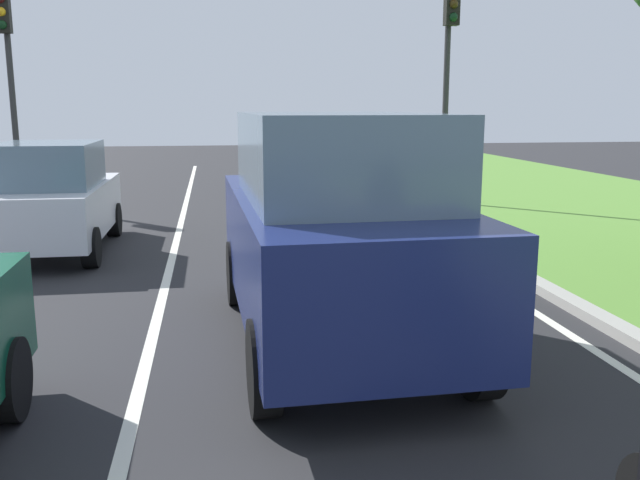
% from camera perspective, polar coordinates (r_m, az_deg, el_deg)
% --- Properties ---
extents(ground_plane, '(60.00, 60.00, 0.00)m').
position_cam_1_polar(ground_plane, '(11.53, -8.60, -0.71)').
color(ground_plane, '#262628').
extents(lane_line_center, '(0.12, 32.00, 0.01)m').
position_cam_1_polar(lane_line_center, '(11.54, -12.08, -0.80)').
color(lane_line_center, silver).
rests_on(lane_line_center, ground).
extents(lane_line_right_edge, '(0.12, 32.00, 0.01)m').
position_cam_1_polar(lane_line_right_edge, '(12.08, 8.72, -0.14)').
color(lane_line_right_edge, silver).
rests_on(lane_line_right_edge, ground).
extents(curb_right, '(0.24, 48.00, 0.12)m').
position_cam_1_polar(curb_right, '(12.23, 10.96, 0.19)').
color(curb_right, '#9E9B93').
rests_on(curb_right, ground).
extents(car_suv_ahead, '(2.08, 4.55, 2.28)m').
position_cam_1_polar(car_suv_ahead, '(6.66, 1.32, 0.94)').
color(car_suv_ahead, navy).
rests_on(car_suv_ahead, ground).
extents(car_hatchback_far, '(1.74, 3.71, 1.78)m').
position_cam_1_polar(car_hatchback_far, '(11.78, -21.46, 3.25)').
color(car_hatchback_far, silver).
rests_on(car_hatchback_far, ground).
extents(traffic_light_near_right, '(0.32, 0.50, 5.21)m').
position_cam_1_polar(traffic_light_near_right, '(16.52, 10.71, 15.15)').
color(traffic_light_near_right, '#2D2D2D').
rests_on(traffic_light_near_right, ground).
extents(traffic_light_overhead_left, '(0.32, 0.50, 4.97)m').
position_cam_1_polar(traffic_light_overhead_left, '(17.71, -24.62, 13.68)').
color(traffic_light_overhead_left, '#2D2D2D').
rests_on(traffic_light_overhead_left, ground).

